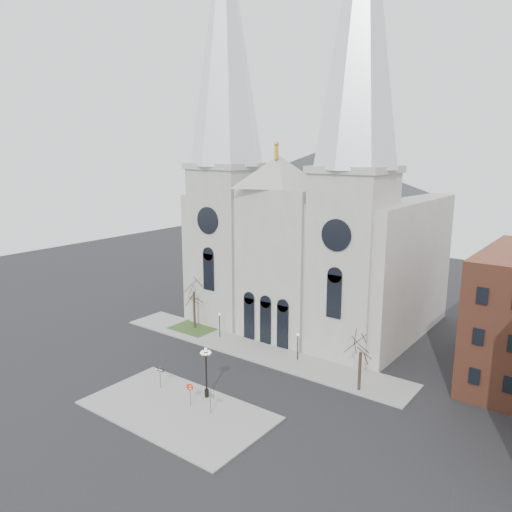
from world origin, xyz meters
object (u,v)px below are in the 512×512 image
Objects in this scene: globe_lamp at (206,366)px; one_way_sign at (160,374)px; street_name_sign at (211,401)px; stop_sign at (190,389)px.

one_way_sign is at bearing -164.16° from globe_lamp.
street_name_sign is (7.65, -0.74, -0.21)m from one_way_sign.
globe_lamp is at bearing 89.72° from stop_sign.
stop_sign is 2.63m from street_name_sign.
stop_sign is at bearing -17.56° from one_way_sign.
globe_lamp is 3.88m from street_name_sign.
street_name_sign is at bearing -14.31° from one_way_sign.
globe_lamp is at bearing 156.28° from street_name_sign.
one_way_sign is 1.02× the size of street_name_sign.
globe_lamp is 5.58m from one_way_sign.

